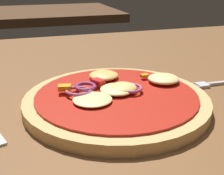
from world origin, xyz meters
TOP-DOWN VIEW (x-y plane):
  - dining_table at (0.00, 0.00)m, footprint 1.44×1.06m
  - pizza at (0.03, 0.03)m, footprint 0.25×0.25m
  - fork at (0.22, 0.05)m, footprint 0.16×0.02m
  - background_table at (0.07, 1.16)m, footprint 0.64×0.51m

SIDE VIEW (x-z plane):
  - dining_table at x=0.00m, z-range 0.00..0.04m
  - background_table at x=0.07m, z-range 0.00..0.04m
  - fork at x=0.22m, z-range 0.04..0.04m
  - pizza at x=0.03m, z-range 0.03..0.06m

